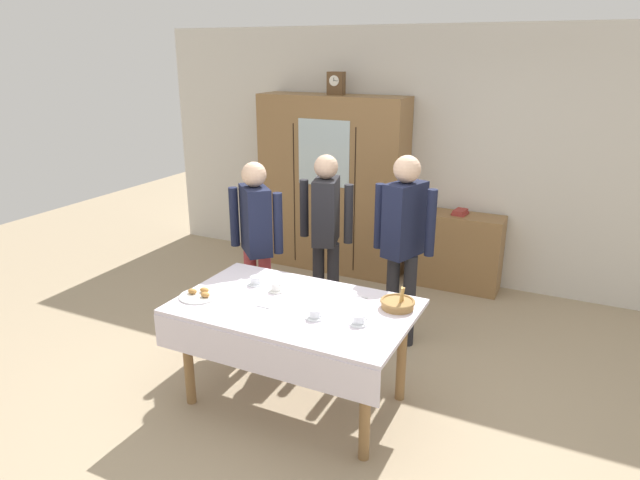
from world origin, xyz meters
name	(u,v)px	position (x,y,z in m)	size (l,w,h in m)	color
ground_plane	(309,386)	(0.00, 0.00, 0.00)	(12.00, 12.00, 0.00)	tan
back_wall	(418,156)	(0.00, 2.65, 1.35)	(6.40, 0.10, 2.70)	silver
dining_table	(292,320)	(0.00, -0.23, 0.67)	(1.63, 1.00, 0.77)	olive
wall_cabinet	(332,185)	(-0.90, 2.35, 0.99)	(1.68, 0.46, 1.99)	olive
mantel_clock	(336,83)	(-0.86, 2.35, 2.11)	(0.18, 0.11, 0.24)	brown
bookshelf_low	(457,251)	(0.55, 2.41, 0.41)	(0.92, 0.35, 0.81)	olive
book_stack	(460,212)	(0.55, 2.41, 0.84)	(0.16, 0.19, 0.05)	#99332D
tea_cup_far_left	(256,281)	(-0.43, -0.02, 0.80)	(0.13, 0.13, 0.06)	white
tea_cup_front_edge	(315,314)	(0.22, -0.32, 0.80)	(0.13, 0.13, 0.06)	white
tea_cup_far_right	(276,287)	(-0.23, -0.06, 0.80)	(0.13, 0.13, 0.06)	white
tea_cup_near_left	(359,320)	(0.51, -0.28, 0.80)	(0.13, 0.13, 0.06)	white
bread_basket	(398,303)	(0.66, 0.06, 0.81)	(0.24, 0.24, 0.16)	#9E7542
pastry_plate	(200,295)	(-0.67, -0.38, 0.79)	(0.28, 0.28, 0.05)	white
spoon_back_edge	(265,307)	(-0.16, -0.34, 0.78)	(0.12, 0.02, 0.01)	silver
spoon_front_edge	(363,297)	(0.38, 0.11, 0.78)	(0.12, 0.02, 0.01)	silver
person_behind_table_right	(404,233)	(0.40, 0.96, 1.01)	(0.52, 0.41, 1.66)	#232328
person_beside_shelf	(326,224)	(-0.36, 1.06, 0.96)	(0.52, 0.40, 1.59)	#232328
person_behind_table_left	(256,233)	(-0.80, 0.58, 0.95)	(0.52, 0.39, 1.57)	#933338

